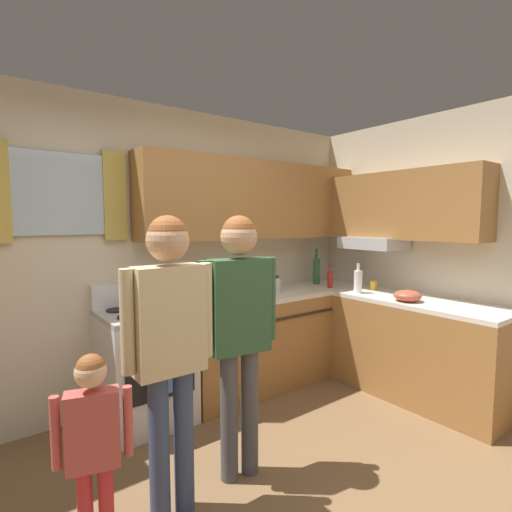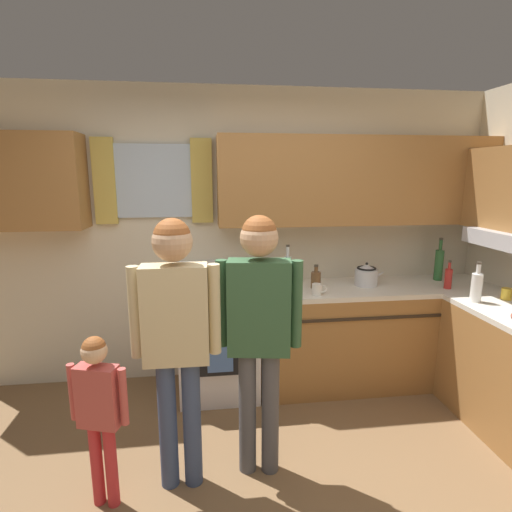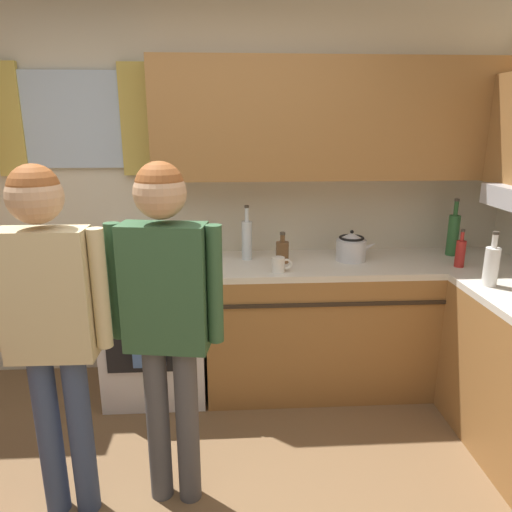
{
  "view_description": "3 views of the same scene",
  "coord_description": "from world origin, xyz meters",
  "px_view_note": "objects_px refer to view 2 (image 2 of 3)",
  "views": [
    {
      "loc": [
        -1.26,
        -1.39,
        1.61
      ],
      "look_at": [
        0.45,
        0.86,
        1.35
      ],
      "focal_mm": 27.38,
      "sensor_mm": 36.0,
      "label": 1
    },
    {
      "loc": [
        -0.24,
        -1.7,
        1.87
      ],
      "look_at": [
        0.09,
        0.87,
        1.33
      ],
      "focal_mm": 28.04,
      "sensor_mm": 36.0,
      "label": 2
    },
    {
      "loc": [
        0.35,
        -1.42,
        1.78
      ],
      "look_at": [
        0.48,
        0.88,
        1.13
      ],
      "focal_mm": 32.93,
      "sensor_mm": 36.0,
      "label": 3
    }
  ],
  "objects_px": {
    "bottle_squat_brown": "(316,279)",
    "bottle_wine_green": "(439,264)",
    "stove_oven": "(219,339)",
    "bottle_milk_white": "(477,287)",
    "mug_ceramic_white": "(317,289)",
    "adult_holding_child": "(176,325)",
    "stovetop_kettle": "(366,275)",
    "bottle_sauce_red": "(448,278)",
    "bottle_tall_clear": "(288,270)",
    "adult_in_plaid": "(259,317)",
    "small_child": "(99,403)",
    "mug_mustard_yellow": "(507,294)"
  },
  "relations": [
    {
      "from": "bottle_tall_clear",
      "to": "mug_mustard_yellow",
      "type": "xyz_separation_m",
      "value": [
        1.63,
        -0.6,
        -0.1
      ]
    },
    {
      "from": "bottle_milk_white",
      "to": "adult_holding_child",
      "type": "height_order",
      "value": "adult_holding_child"
    },
    {
      "from": "bottle_squat_brown",
      "to": "mug_mustard_yellow",
      "type": "bearing_deg",
      "value": -19.72
    },
    {
      "from": "mug_mustard_yellow",
      "to": "adult_holding_child",
      "type": "xyz_separation_m",
      "value": [
        -2.51,
        -0.56,
        0.08
      ]
    },
    {
      "from": "bottle_sauce_red",
      "to": "stovetop_kettle",
      "type": "distance_m",
      "value": 0.68
    },
    {
      "from": "bottle_squat_brown",
      "to": "bottle_wine_green",
      "type": "xyz_separation_m",
      "value": [
        1.2,
        0.12,
        0.07
      ]
    },
    {
      "from": "bottle_squat_brown",
      "to": "mug_mustard_yellow",
      "type": "xyz_separation_m",
      "value": [
        1.4,
        -0.5,
        -0.03
      ]
    },
    {
      "from": "mug_ceramic_white",
      "to": "small_child",
      "type": "bearing_deg",
      "value": -147.27
    },
    {
      "from": "stove_oven",
      "to": "mug_ceramic_white",
      "type": "xyz_separation_m",
      "value": [
        0.8,
        -0.21,
        0.48
      ]
    },
    {
      "from": "adult_holding_child",
      "to": "mug_ceramic_white",
      "type": "bearing_deg",
      "value": 38.6
    },
    {
      "from": "stove_oven",
      "to": "bottle_tall_clear",
      "type": "distance_m",
      "value": 0.85
    },
    {
      "from": "stovetop_kettle",
      "to": "mug_mustard_yellow",
      "type": "bearing_deg",
      "value": -29.56
    },
    {
      "from": "stove_oven",
      "to": "bottle_milk_white",
      "type": "height_order",
      "value": "bottle_milk_white"
    },
    {
      "from": "bottle_tall_clear",
      "to": "mug_mustard_yellow",
      "type": "bearing_deg",
      "value": -20.11
    },
    {
      "from": "bottle_milk_white",
      "to": "small_child",
      "type": "relative_size",
      "value": 0.31
    },
    {
      "from": "bottle_wine_green",
      "to": "adult_holding_child",
      "type": "bearing_deg",
      "value": -153.01
    },
    {
      "from": "bottle_milk_white",
      "to": "adult_holding_child",
      "type": "relative_size",
      "value": 0.19
    },
    {
      "from": "mug_mustard_yellow",
      "to": "mug_ceramic_white",
      "type": "bearing_deg",
      "value": 168.44
    },
    {
      "from": "stove_oven",
      "to": "bottle_wine_green",
      "type": "height_order",
      "value": "bottle_wine_green"
    },
    {
      "from": "bottle_tall_clear",
      "to": "adult_in_plaid",
      "type": "height_order",
      "value": "adult_in_plaid"
    },
    {
      "from": "bottle_squat_brown",
      "to": "mug_ceramic_white",
      "type": "xyz_separation_m",
      "value": [
        -0.04,
        -0.21,
        -0.03
      ]
    },
    {
      "from": "bottle_wine_green",
      "to": "adult_in_plaid",
      "type": "relative_size",
      "value": 0.24
    },
    {
      "from": "stove_oven",
      "to": "stovetop_kettle",
      "type": "xyz_separation_m",
      "value": [
        1.31,
        0.02,
        0.53
      ]
    },
    {
      "from": "bottle_sauce_red",
      "to": "stovetop_kettle",
      "type": "xyz_separation_m",
      "value": [
        -0.66,
        0.19,
        0.0
      ]
    },
    {
      "from": "small_child",
      "to": "bottle_wine_green",
      "type": "bearing_deg",
      "value": 25.13
    },
    {
      "from": "bottle_squat_brown",
      "to": "bottle_tall_clear",
      "type": "distance_m",
      "value": 0.26
    },
    {
      "from": "bottle_squat_brown",
      "to": "bottle_wine_green",
      "type": "relative_size",
      "value": 0.52
    },
    {
      "from": "stove_oven",
      "to": "bottle_squat_brown",
      "type": "distance_m",
      "value": 0.99
    },
    {
      "from": "stove_oven",
      "to": "mug_ceramic_white",
      "type": "relative_size",
      "value": 8.76
    },
    {
      "from": "bottle_sauce_red",
      "to": "bottle_milk_white",
      "type": "bearing_deg",
      "value": -90.64
    },
    {
      "from": "bottle_milk_white",
      "to": "stovetop_kettle",
      "type": "relative_size",
      "value": 1.14
    },
    {
      "from": "bottle_wine_green",
      "to": "adult_holding_child",
      "type": "relative_size",
      "value": 0.24
    },
    {
      "from": "mug_ceramic_white",
      "to": "stovetop_kettle",
      "type": "height_order",
      "value": "stovetop_kettle"
    },
    {
      "from": "bottle_tall_clear",
      "to": "bottle_sauce_red",
      "type": "bearing_deg",
      "value": -10.65
    },
    {
      "from": "bottle_squat_brown",
      "to": "small_child",
      "type": "height_order",
      "value": "bottle_squat_brown"
    },
    {
      "from": "mug_ceramic_white",
      "to": "adult_holding_child",
      "type": "height_order",
      "value": "adult_holding_child"
    },
    {
      "from": "bottle_squat_brown",
      "to": "bottle_wine_green",
      "type": "distance_m",
      "value": 1.21
    },
    {
      "from": "stovetop_kettle",
      "to": "bottle_wine_green",
      "type": "bearing_deg",
      "value": 6.91
    },
    {
      "from": "small_child",
      "to": "bottle_tall_clear",
      "type": "bearing_deg",
      "value": 43.98
    },
    {
      "from": "bottle_milk_white",
      "to": "small_child",
      "type": "distance_m",
      "value": 2.76
    },
    {
      "from": "mug_ceramic_white",
      "to": "small_child",
      "type": "relative_size",
      "value": 0.12
    },
    {
      "from": "bottle_sauce_red",
      "to": "adult_in_plaid",
      "type": "xyz_separation_m",
      "value": [
        -1.75,
        -0.85,
        0.04
      ]
    },
    {
      "from": "bottle_milk_white",
      "to": "mug_mustard_yellow",
      "type": "bearing_deg",
      "value": 4.43
    },
    {
      "from": "adult_in_plaid",
      "to": "small_child",
      "type": "relative_size",
      "value": 1.6
    },
    {
      "from": "bottle_wine_green",
      "to": "adult_holding_child",
      "type": "xyz_separation_m",
      "value": [
        -2.31,
        -1.18,
        -0.02
      ]
    },
    {
      "from": "bottle_wine_green",
      "to": "mug_ceramic_white",
      "type": "bearing_deg",
      "value": -165.38
    },
    {
      "from": "stove_oven",
      "to": "bottle_wine_green",
      "type": "distance_m",
      "value": 2.13
    },
    {
      "from": "stove_oven",
      "to": "bottle_sauce_red",
      "type": "relative_size",
      "value": 4.48
    },
    {
      "from": "adult_holding_child",
      "to": "bottle_sauce_red",
      "type": "bearing_deg",
      "value": 21.96
    },
    {
      "from": "bottle_milk_white",
      "to": "bottle_squat_brown",
      "type": "bearing_deg",
      "value": 154.85
    }
  ]
}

